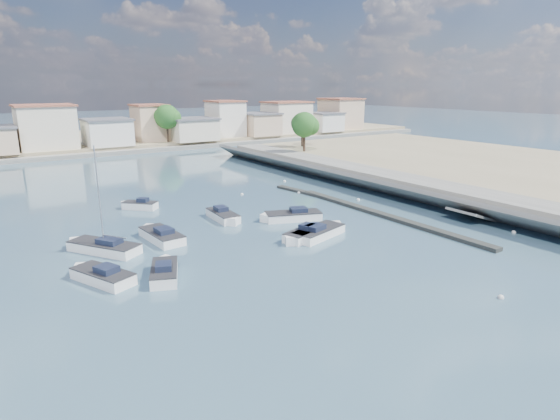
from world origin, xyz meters
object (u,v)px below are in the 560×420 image
at_px(motorboat_e, 160,235).
at_px(sailboat, 101,247).
at_px(motorboat_g, 224,217).
at_px(motorboat_h, 321,232).
at_px(motorboat_f, 138,206).
at_px(motorboat_a, 101,276).
at_px(motorboat_c, 290,216).
at_px(motorboat_d, 303,236).
at_px(motorboat_b, 165,272).

xyz_separation_m(motorboat_e, sailboat, (-5.14, -0.33, 0.03)).
bearing_deg(motorboat_g, motorboat_h, -62.86).
distance_m(motorboat_e, sailboat, 5.15).
bearing_deg(sailboat, motorboat_f, 60.16).
relative_size(motorboat_a, motorboat_c, 0.87).
relative_size(motorboat_d, motorboat_g, 0.91).
relative_size(motorboat_d, sailboat, 0.54).
xyz_separation_m(motorboat_f, motorboat_g, (5.82, -9.28, 0.00)).
relative_size(motorboat_e, sailboat, 0.67).
relative_size(motorboat_d, motorboat_e, 0.81).
relative_size(motorboat_g, sailboat, 0.60).
bearing_deg(motorboat_f, motorboat_h, -60.35).
relative_size(motorboat_g, motorboat_h, 0.87).
xyz_separation_m(motorboat_d, motorboat_g, (-2.98, 9.44, 0.00)).
relative_size(motorboat_b, motorboat_c, 0.79).
bearing_deg(motorboat_f, motorboat_a, -114.93).
xyz_separation_m(motorboat_d, sailboat, (-15.66, 6.76, 0.03)).
xyz_separation_m(motorboat_e, motorboat_g, (7.54, 2.35, 0.00)).
relative_size(motorboat_h, sailboat, 0.69).
xyz_separation_m(motorboat_g, motorboat_h, (4.90, -9.56, -0.00)).
bearing_deg(motorboat_c, motorboat_d, -115.02).
xyz_separation_m(motorboat_c, motorboat_f, (-11.46, 13.03, -0.00)).
height_order(motorboat_d, motorboat_f, same).
bearing_deg(motorboat_g, motorboat_b, -134.01).
bearing_deg(motorboat_a, motorboat_b, -23.88).
relative_size(motorboat_e, motorboat_h, 0.97).
bearing_deg(motorboat_b, motorboat_h, 3.86).
xyz_separation_m(motorboat_d, motorboat_e, (-10.52, 7.09, 0.00)).
height_order(motorboat_c, motorboat_f, same).
height_order(motorboat_c, motorboat_d, same).
height_order(motorboat_b, motorboat_e, same).
bearing_deg(sailboat, motorboat_a, -104.18).
height_order(motorboat_f, motorboat_h, same).
bearing_deg(motorboat_a, motorboat_g, 31.75).
xyz_separation_m(motorboat_b, sailboat, (-2.46, 7.91, 0.03)).
xyz_separation_m(motorboat_a, motorboat_e, (6.69, 6.46, -0.00)).
bearing_deg(motorboat_a, motorboat_e, 43.99).
relative_size(motorboat_b, motorboat_h, 0.79).
bearing_deg(motorboat_h, motorboat_d, 176.30).
distance_m(motorboat_b, motorboat_e, 8.66).
bearing_deg(motorboat_b, motorboat_a, 156.12).
bearing_deg(motorboat_e, motorboat_g, 17.29).
bearing_deg(motorboat_h, motorboat_a, 177.74).
bearing_deg(motorboat_c, motorboat_e, 173.93).
distance_m(motorboat_a, motorboat_h, 19.15).
relative_size(motorboat_f, motorboat_g, 0.68).
bearing_deg(motorboat_f, motorboat_b, -102.49).
xyz_separation_m(motorboat_d, motorboat_h, (1.92, -0.12, 0.00)).
bearing_deg(motorboat_h, motorboat_e, 149.89).
relative_size(motorboat_b, motorboat_g, 0.91).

